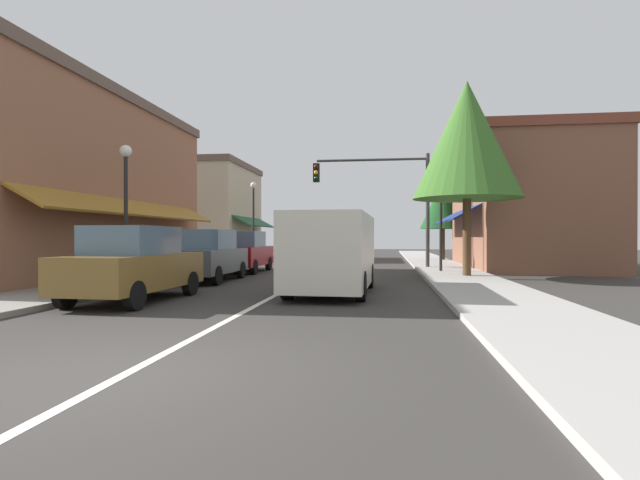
{
  "coord_description": "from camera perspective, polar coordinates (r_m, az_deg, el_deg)",
  "views": [
    {
      "loc": [
        2.85,
        -4.99,
        1.51
      ],
      "look_at": [
        0.51,
        12.23,
        1.42
      ],
      "focal_mm": 27.34,
      "sensor_mm": 36.0,
      "label": 1
    }
  ],
  "objects": [
    {
      "name": "parked_car_second_left",
      "position": [
        17.13,
        -13.08,
        -1.81
      ],
      "size": [
        1.82,
        4.12,
        1.77
      ],
      "rotation": [
        0.0,
        0.0,
        0.01
      ],
      "color": "#4C5156",
      "rests_on": "ground"
    },
    {
      "name": "sidewalk_right",
      "position": [
        23.18,
        14.31,
        -3.28
      ],
      "size": [
        2.6,
        56.0,
        0.12
      ],
      "primitive_type": "cube",
      "color": "#A39E99",
      "rests_on": "ground"
    },
    {
      "name": "tree_right_far",
      "position": [
        31.52,
        14.14,
        4.04
      ],
      "size": [
        2.79,
        2.79,
        5.12
      ],
      "color": "#4C331E",
      "rests_on": "ground"
    },
    {
      "name": "storefront_right_block",
      "position": [
        25.92,
        22.76,
        3.9
      ],
      "size": [
        6.83,
        10.2,
        6.28
      ],
      "color": "brown",
      "rests_on": "ground"
    },
    {
      "name": "traffic_signal_mast_arm",
      "position": [
        23.53,
        7.72,
        5.86
      ],
      "size": [
        5.53,
        0.5,
        5.48
      ],
      "color": "#333333",
      "rests_on": "ground"
    },
    {
      "name": "sidewalk_left",
      "position": [
        24.5,
        -12.22,
        -3.09
      ],
      "size": [
        2.6,
        56.0,
        0.12
      ],
      "primitive_type": "cube",
      "color": "gray",
      "rests_on": "ground"
    },
    {
      "name": "street_lamp_left_far",
      "position": [
        29.47,
        -7.79,
        3.67
      ],
      "size": [
        0.36,
        0.36,
        4.81
      ],
      "color": "black",
      "rests_on": "ground"
    },
    {
      "name": "van_in_lane",
      "position": [
        13.17,
        1.51,
        -1.27
      ],
      "size": [
        2.11,
        5.23,
        2.12
      ],
      "rotation": [
        0.0,
        0.0,
        -0.03
      ],
      "color": "beige",
      "rests_on": "ground"
    },
    {
      "name": "storefront_far_left",
      "position": [
        35.07,
        -11.92,
        3.29
      ],
      "size": [
        5.58,
        8.2,
        6.67
      ],
      "color": "#BCAD8E",
      "rests_on": "ground"
    },
    {
      "name": "parked_car_third_left",
      "position": [
        21.35,
        -8.92,
        -1.39
      ],
      "size": [
        1.84,
        4.13,
        1.77
      ],
      "rotation": [
        0.0,
        0.0,
        0.02
      ],
      "color": "maroon",
      "rests_on": "ground"
    },
    {
      "name": "street_lamp_right_mid",
      "position": [
        20.85,
        13.96,
        4.4
      ],
      "size": [
        0.36,
        0.36,
        4.4
      ],
      "color": "black",
      "rests_on": "ground"
    },
    {
      "name": "tree_right_near",
      "position": [
        18.86,
        16.82,
        11.13
      ],
      "size": [
        3.91,
        3.91,
        7.22
      ],
      "color": "#4C331E",
      "rests_on": "ground"
    },
    {
      "name": "ground_plane",
      "position": [
        23.21,
        0.67,
        -3.42
      ],
      "size": [
        80.0,
        80.0,
        0.0
      ],
      "primitive_type": "plane",
      "color": "#33302D"
    },
    {
      "name": "storefront_left_block",
      "position": [
        20.85,
        -27.34,
        5.8
      ],
      "size": [
        5.87,
        14.2,
        7.03
      ],
      "color": "#8E5B42",
      "rests_on": "ground"
    },
    {
      "name": "street_lamp_left_near",
      "position": [
        15.92,
        -21.77,
        5.45
      ],
      "size": [
        0.36,
        0.36,
        4.3
      ],
      "color": "black",
      "rests_on": "ground"
    },
    {
      "name": "parked_car_nearest_left",
      "position": [
        12.27,
        -20.96,
        -2.66
      ],
      "size": [
        1.87,
        4.14,
        1.77
      ],
      "rotation": [
        0.0,
        0.0,
        -0.03
      ],
      "color": "brown",
      "rests_on": "ground"
    },
    {
      "name": "lane_center_stripe",
      "position": [
        23.21,
        0.67,
        -3.41
      ],
      "size": [
        0.14,
        52.0,
        0.01
      ],
      "primitive_type": "cube",
      "color": "silver",
      "rests_on": "ground"
    }
  ]
}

